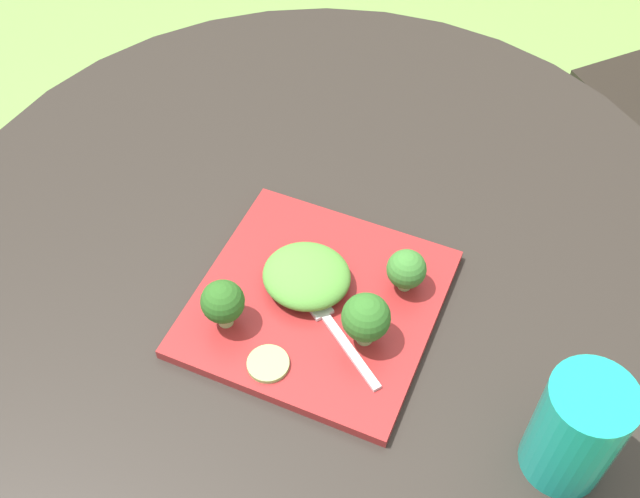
% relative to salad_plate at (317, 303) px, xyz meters
% --- Properties ---
extents(ground_plane, '(12.00, 12.00, 0.00)m').
position_rel_salad_plate_xyz_m(ground_plane, '(-0.04, 0.10, -0.76)').
color(ground_plane, '#70994C').
extents(patio_table, '(1.02, 1.02, 0.76)m').
position_rel_salad_plate_xyz_m(patio_table, '(-0.04, 0.10, -0.24)').
color(patio_table, '#28231E').
rests_on(patio_table, ground_plane).
extents(salad_plate, '(0.28, 0.28, 0.01)m').
position_rel_salad_plate_xyz_m(salad_plate, '(0.00, 0.00, 0.00)').
color(salad_plate, maroon).
rests_on(salad_plate, patio_table).
extents(drinking_glass, '(0.08, 0.08, 0.14)m').
position_rel_salad_plate_xyz_m(drinking_glass, '(0.31, -0.08, 0.05)').
color(drinking_glass, '#149989').
rests_on(drinking_glass, patio_table).
extents(fork, '(0.13, 0.10, 0.00)m').
position_rel_salad_plate_xyz_m(fork, '(0.03, -0.03, 0.01)').
color(fork, silver).
rests_on(fork, salad_plate).
extents(lettuce_mound, '(0.11, 0.10, 0.04)m').
position_rel_salad_plate_xyz_m(lettuce_mound, '(-0.02, 0.01, 0.03)').
color(lettuce_mound, '#519338').
rests_on(lettuce_mound, salad_plate).
extents(broccoli_floret_0, '(0.05, 0.05, 0.07)m').
position_rel_salad_plate_xyz_m(broccoli_floret_0, '(0.07, -0.03, 0.05)').
color(broccoli_floret_0, '#99B770').
rests_on(broccoli_floret_0, salad_plate).
extents(broccoli_floret_1, '(0.05, 0.05, 0.06)m').
position_rel_salad_plate_xyz_m(broccoli_floret_1, '(0.09, 0.06, 0.04)').
color(broccoli_floret_1, '#99B770').
rests_on(broccoli_floret_1, salad_plate).
extents(broccoli_floret_2, '(0.05, 0.05, 0.07)m').
position_rel_salad_plate_xyz_m(broccoli_floret_2, '(-0.08, -0.07, 0.05)').
color(broccoli_floret_2, '#99B770').
rests_on(broccoli_floret_2, salad_plate).
extents(cucumber_slice_0, '(0.05, 0.05, 0.01)m').
position_rel_salad_plate_xyz_m(cucumber_slice_0, '(-0.01, -0.10, 0.01)').
color(cucumber_slice_0, '#8EB766').
rests_on(cucumber_slice_0, salad_plate).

